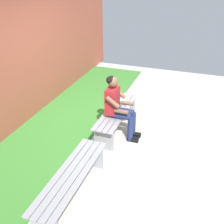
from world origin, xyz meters
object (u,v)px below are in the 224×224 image
at_px(apple, 124,103).
at_px(book_open, 125,98).
at_px(bench_near, 117,115).
at_px(bench_far, 71,179).
at_px(person_seated, 118,105).

xyz_separation_m(apple, book_open, (-0.32, -0.08, -0.03)).
xyz_separation_m(bench_near, book_open, (-0.60, -0.01, 0.12)).
distance_m(bench_far, apple, 2.32).
bearing_deg(person_seated, book_open, -172.58).
relative_size(bench_near, person_seated, 1.38).
height_order(bench_near, person_seated, person_seated).
xyz_separation_m(person_seated, apple, (-0.50, -0.03, -0.19)).
relative_size(apple, book_open, 0.22).
relative_size(bench_far, book_open, 4.23).
bearing_deg(bench_far, bench_near, 180.00).
xyz_separation_m(bench_far, book_open, (-2.63, -0.01, 0.12)).
distance_m(person_seated, apple, 0.53).
xyz_separation_m(person_seated, book_open, (-0.81, -0.11, -0.23)).
distance_m(bench_near, apple, 0.33).
xyz_separation_m(bench_near, bench_far, (2.02, 0.00, 0.00)).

